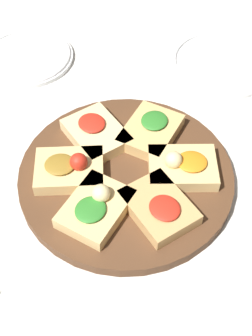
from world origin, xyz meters
TOP-DOWN VIEW (x-y plane):
  - ground_plane at (0.00, 0.00)m, footprint 3.00×3.00m
  - serving_board at (0.00, 0.00)m, footprint 0.40×0.40m
  - focaccia_slice_0 at (0.08, -0.07)m, footprint 0.16×0.15m
  - focaccia_slice_1 at (0.10, 0.03)m, footprint 0.14×0.12m
  - focaccia_slice_2 at (0.03, 0.10)m, footprint 0.12×0.14m
  - focaccia_slice_3 at (-0.08, 0.07)m, footprint 0.16×0.15m
  - focaccia_slice_4 at (-0.10, -0.03)m, footprint 0.15×0.13m
  - focaccia_slice_5 at (-0.03, -0.10)m, footprint 0.12×0.15m
  - plate_left at (-0.32, 0.30)m, footprint 0.22×0.22m
  - plate_right at (0.14, 0.39)m, footprint 0.25×0.25m

SIDE VIEW (x-z plane):
  - ground_plane at x=0.00m, z-range 0.00..0.00m
  - plate_right at x=0.14m, z-range 0.00..0.02m
  - plate_left at x=-0.32m, z-range 0.00..0.02m
  - serving_board at x=0.00m, z-range 0.00..0.02m
  - focaccia_slice_0 at x=0.08m, z-range 0.02..0.05m
  - focaccia_slice_2 at x=0.03m, z-range 0.02..0.05m
  - focaccia_slice_3 at x=-0.08m, z-range 0.02..0.05m
  - focaccia_slice_1 at x=0.10m, z-range 0.01..0.07m
  - focaccia_slice_4 at x=-0.10m, z-range 0.01..0.07m
  - focaccia_slice_5 at x=-0.03m, z-range 0.01..0.07m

